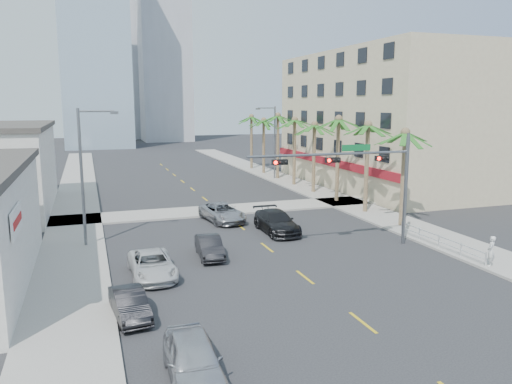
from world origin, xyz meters
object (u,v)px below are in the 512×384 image
at_px(car_parked_mid, 130,304).
at_px(car_lane_right, 276,222).
at_px(car_parked_near, 193,360).
at_px(car_parked_far, 152,265).
at_px(pedestrian, 491,251).
at_px(traffic_signal_mast, 364,171).
at_px(car_lane_left, 210,247).
at_px(car_lane_center, 222,212).

xyz_separation_m(car_parked_mid, car_lane_right, (11.40, 11.74, 0.17)).
xyz_separation_m(car_parked_near, car_parked_far, (0.00, 10.90, -0.08)).
height_order(car_parked_near, pedestrian, pedestrian).
bearing_deg(traffic_signal_mast, car_parked_near, -138.28).
bearing_deg(pedestrian, car_lane_left, -67.25).
xyz_separation_m(car_parked_near, car_lane_right, (9.80, 17.65, 0.03)).
height_order(traffic_signal_mast, car_lane_center, traffic_signal_mast).
relative_size(car_parked_far, car_lane_right, 0.90).
bearing_deg(car_lane_left, car_lane_center, 74.67).
bearing_deg(traffic_signal_mast, car_lane_center, 123.11).
xyz_separation_m(car_parked_far, car_lane_left, (3.77, 2.49, -0.03)).
relative_size(car_parked_near, car_parked_mid, 1.18).
distance_m(car_parked_mid, car_lane_left, 9.21).
distance_m(traffic_signal_mast, car_lane_center, 12.88).
height_order(car_parked_near, car_parked_far, car_parked_near).
relative_size(car_parked_near, car_lane_right, 0.82).
bearing_deg(traffic_signal_mast, car_lane_right, 124.34).
bearing_deg(car_lane_right, car_lane_left, -144.52).
distance_m(car_parked_far, car_lane_right, 11.90).
distance_m(car_parked_near, car_lane_center, 23.34).
height_order(car_parked_near, car_lane_center, car_parked_near).
xyz_separation_m(car_parked_far, pedestrian, (18.40, -4.77, 0.34)).
height_order(car_parked_mid, car_parked_far, car_parked_far).
bearing_deg(pedestrian, car_parked_near, -22.43).
relative_size(car_lane_center, pedestrian, 3.03).
xyz_separation_m(car_lane_center, car_lane_right, (2.84, -4.63, 0.05)).
xyz_separation_m(traffic_signal_mast, car_parked_far, (-13.58, -1.21, -4.38)).
xyz_separation_m(car_parked_mid, car_parked_far, (1.60, 4.99, 0.06)).
bearing_deg(car_parked_mid, car_lane_center, 56.31).
relative_size(car_parked_near, pedestrian, 2.56).
bearing_deg(car_lane_center, car_lane_left, -117.38).
bearing_deg(car_lane_right, car_parked_mid, -133.95).
relative_size(car_parked_mid, car_lane_left, 0.96).
relative_size(car_parked_near, car_lane_center, 0.84).
relative_size(traffic_signal_mast, car_lane_center, 2.11).
xyz_separation_m(car_parked_mid, car_lane_center, (8.56, 16.36, 0.11)).
height_order(car_parked_far, car_lane_center, car_lane_center).
distance_m(traffic_signal_mast, pedestrian, 8.67).
relative_size(car_parked_far, car_lane_left, 1.24).
height_order(car_parked_near, car_lane_right, car_lane_right).
bearing_deg(car_parked_near, car_lane_center, 74.96).
bearing_deg(pedestrian, car_parked_mid, -40.24).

